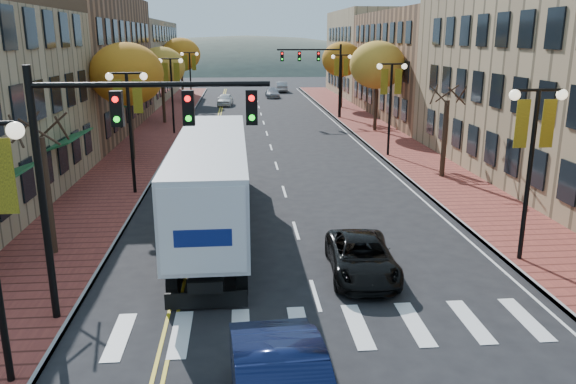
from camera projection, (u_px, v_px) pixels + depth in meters
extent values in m
plane|color=black|center=(338.00, 370.00, 13.39)|extent=(200.00, 200.00, 0.00)
cube|color=brown|center=(153.00, 137.00, 43.82)|extent=(4.00, 85.00, 0.15)
cube|color=brown|center=(379.00, 134.00, 45.31)|extent=(4.00, 85.00, 0.15)
cube|color=brown|center=(54.00, 65.00, 45.07)|extent=(12.00, 24.00, 11.00)
cube|color=#9E8966|center=(118.00, 61.00, 69.27)|extent=(12.00, 26.00, 9.50)
cube|color=brown|center=(454.00, 65.00, 53.91)|extent=(15.00, 24.00, 10.00)
cube|color=#9E8966|center=(393.00, 53.00, 74.89)|extent=(15.00, 20.00, 11.00)
cylinder|color=#382619|center=(47.00, 196.00, 19.72)|extent=(0.28, 0.28, 4.20)
cylinder|color=#382619|center=(130.00, 121.00, 34.98)|extent=(0.28, 0.28, 4.90)
ellipsoid|color=#C48217|center=(127.00, 74.00, 34.22)|extent=(4.48, 4.48, 3.81)
cylinder|color=#382619|center=(163.00, 97.00, 50.39)|extent=(0.28, 0.28, 4.55)
ellipsoid|color=gold|center=(161.00, 67.00, 49.69)|extent=(4.16, 4.16, 3.54)
cylinder|color=#382619|center=(182.00, 80.00, 67.61)|extent=(0.28, 0.28, 5.04)
ellipsoid|color=#C48217|center=(181.00, 54.00, 66.82)|extent=(4.61, 4.61, 3.92)
cylinder|color=#382619|center=(444.00, 139.00, 30.81)|extent=(0.28, 0.28, 4.20)
cylinder|color=#382619|center=(376.00, 101.00, 46.08)|extent=(0.28, 0.28, 4.90)
ellipsoid|color=gold|center=(377.00, 65.00, 45.31)|extent=(4.48, 4.48, 3.81)
cylinder|color=#382619|center=(341.00, 85.00, 61.46)|extent=(0.28, 0.28, 4.76)
ellipsoid|color=#C48217|center=(342.00, 59.00, 60.72)|extent=(4.35, 4.35, 3.70)
sphere|color=#FFF2CC|center=(15.00, 130.00, 11.27)|extent=(0.36, 0.36, 0.36)
cube|color=gold|center=(4.00, 177.00, 11.49)|extent=(0.45, 0.03, 1.60)
cylinder|color=black|center=(131.00, 136.00, 27.32)|extent=(0.16, 0.16, 6.00)
cylinder|color=black|center=(126.00, 73.00, 26.52)|extent=(1.60, 0.10, 0.10)
sphere|color=#FFF2CC|center=(109.00, 77.00, 26.49)|extent=(0.36, 0.36, 0.36)
sphere|color=#FFF2CC|center=(144.00, 76.00, 26.63)|extent=(0.36, 0.36, 0.36)
cube|color=gold|center=(118.00, 97.00, 26.78)|extent=(0.45, 0.03, 1.60)
cube|color=gold|center=(138.00, 97.00, 26.85)|extent=(0.45, 0.03, 1.60)
cylinder|color=black|center=(172.00, 97.00, 44.60)|extent=(0.16, 0.16, 6.00)
cylinder|color=black|center=(170.00, 59.00, 43.80)|extent=(1.60, 0.10, 0.10)
sphere|color=#FFF2CC|center=(160.00, 61.00, 43.77)|extent=(0.36, 0.36, 0.36)
sphere|color=#FFF2CC|center=(181.00, 61.00, 43.91)|extent=(0.36, 0.36, 0.36)
cube|color=gold|center=(165.00, 73.00, 44.06)|extent=(0.45, 0.03, 1.60)
cube|color=gold|center=(177.00, 73.00, 44.13)|extent=(0.45, 0.03, 1.60)
cylinder|color=black|center=(191.00, 80.00, 61.88)|extent=(0.16, 0.16, 6.00)
cylinder|color=black|center=(189.00, 53.00, 61.08)|extent=(1.60, 0.10, 0.10)
sphere|color=#FFF2CC|center=(182.00, 54.00, 61.06)|extent=(0.36, 0.36, 0.36)
sphere|color=#FFF2CC|center=(197.00, 54.00, 61.19)|extent=(0.36, 0.36, 0.36)
cube|color=gold|center=(186.00, 63.00, 61.34)|extent=(0.45, 0.03, 1.60)
cube|color=gold|center=(194.00, 63.00, 61.41)|extent=(0.45, 0.03, 1.60)
cylinder|color=black|center=(528.00, 180.00, 18.97)|extent=(0.16, 0.16, 6.00)
cylinder|color=black|center=(539.00, 90.00, 18.16)|extent=(1.60, 0.10, 0.10)
sphere|color=#FFF2CC|center=(515.00, 95.00, 18.14)|extent=(0.36, 0.36, 0.36)
sphere|color=#FFF2CC|center=(562.00, 94.00, 18.27)|extent=(0.36, 0.36, 0.36)
cube|color=gold|center=(522.00, 124.00, 18.42)|extent=(0.45, 0.03, 1.60)
cube|color=gold|center=(548.00, 124.00, 18.50)|extent=(0.45, 0.03, 1.60)
cylinder|color=black|center=(390.00, 111.00, 36.25)|extent=(0.16, 0.16, 6.00)
cylinder|color=black|center=(392.00, 64.00, 35.45)|extent=(1.60, 0.10, 0.10)
sphere|color=#FFF2CC|center=(380.00, 66.00, 35.42)|extent=(0.36, 0.36, 0.36)
sphere|color=#FFF2CC|center=(404.00, 66.00, 35.55)|extent=(0.36, 0.36, 0.36)
cube|color=gold|center=(384.00, 82.00, 35.70)|extent=(0.45, 0.03, 1.60)
cube|color=gold|center=(398.00, 82.00, 35.78)|extent=(0.45, 0.03, 1.60)
cylinder|color=black|center=(341.00, 87.00, 53.53)|extent=(0.16, 0.16, 6.00)
cylinder|color=black|center=(342.00, 55.00, 52.73)|extent=(1.60, 0.10, 0.10)
sphere|color=#FFF2CC|center=(333.00, 57.00, 52.70)|extent=(0.36, 0.36, 0.36)
sphere|color=#FFF2CC|center=(350.00, 57.00, 52.83)|extent=(0.36, 0.36, 0.36)
cube|color=gold|center=(337.00, 67.00, 52.98)|extent=(0.45, 0.03, 1.60)
cube|color=gold|center=(346.00, 67.00, 53.06)|extent=(0.45, 0.03, 1.60)
cylinder|color=black|center=(43.00, 201.00, 14.72)|extent=(0.20, 0.20, 7.00)
cylinder|color=black|center=(151.00, 85.00, 14.16)|extent=(6.00, 0.14, 0.14)
cube|color=black|center=(117.00, 109.00, 14.25)|extent=(0.30, 0.25, 0.90)
sphere|color=#FF0C0C|center=(115.00, 99.00, 14.05)|extent=(0.16, 0.16, 0.16)
cube|color=black|center=(188.00, 108.00, 14.40)|extent=(0.30, 0.25, 0.90)
sphere|color=#FF0C0C|center=(188.00, 99.00, 14.20)|extent=(0.16, 0.16, 0.16)
cube|color=black|center=(252.00, 107.00, 14.53)|extent=(0.30, 0.25, 0.90)
sphere|color=#FF0C0C|center=(252.00, 98.00, 14.33)|extent=(0.16, 0.16, 0.16)
cylinder|color=black|center=(340.00, 82.00, 53.39)|extent=(0.20, 0.20, 7.00)
cylinder|color=black|center=(309.00, 50.00, 52.33)|extent=(6.00, 0.14, 0.14)
cube|color=black|center=(318.00, 56.00, 52.57)|extent=(0.30, 0.25, 0.90)
sphere|color=#FF0C0C|center=(319.00, 53.00, 52.37)|extent=(0.16, 0.16, 0.16)
cube|color=black|center=(299.00, 56.00, 52.42)|extent=(0.30, 0.25, 0.90)
sphere|color=#FF0C0C|center=(299.00, 54.00, 52.22)|extent=(0.16, 0.16, 0.16)
cube|color=black|center=(282.00, 56.00, 52.29)|extent=(0.30, 0.25, 0.90)
sphere|color=#FF0C0C|center=(282.00, 54.00, 52.08)|extent=(0.16, 0.16, 0.16)
cube|color=black|center=(213.00, 218.00, 21.92)|extent=(1.06, 12.88, 0.35)
cube|color=silver|center=(212.00, 175.00, 21.46)|extent=(2.65, 12.89, 2.77)
cube|color=black|center=(218.00, 156.00, 29.31)|extent=(2.49, 2.99, 2.48)
cylinder|color=black|center=(173.00, 282.00, 16.98)|extent=(0.35, 0.99, 0.99)
cylinder|color=black|center=(242.00, 280.00, 17.16)|extent=(0.35, 0.99, 0.99)
cylinder|color=black|center=(177.00, 267.00, 18.12)|extent=(0.35, 0.99, 0.99)
cylinder|color=black|center=(242.00, 264.00, 18.30)|extent=(0.35, 0.99, 0.99)
cylinder|color=black|center=(198.00, 184.00, 28.38)|extent=(0.35, 0.99, 0.99)
cylinder|color=black|center=(239.00, 183.00, 28.57)|extent=(0.35, 0.99, 0.99)
cylinder|color=black|center=(200.00, 173.00, 30.47)|extent=(0.35, 0.99, 0.99)
cylinder|color=black|center=(239.00, 173.00, 30.66)|extent=(0.35, 0.99, 0.99)
imported|color=black|center=(362.00, 257.00, 18.55)|extent=(2.35, 4.65, 1.26)
imported|color=white|center=(225.00, 100.00, 64.51)|extent=(2.01, 4.12, 1.35)
imported|color=#9A9AA1|center=(272.00, 93.00, 73.07)|extent=(1.76, 4.24, 1.23)
imported|color=#A3A4AA|center=(281.00, 87.00, 80.50)|extent=(1.54, 4.36, 1.43)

